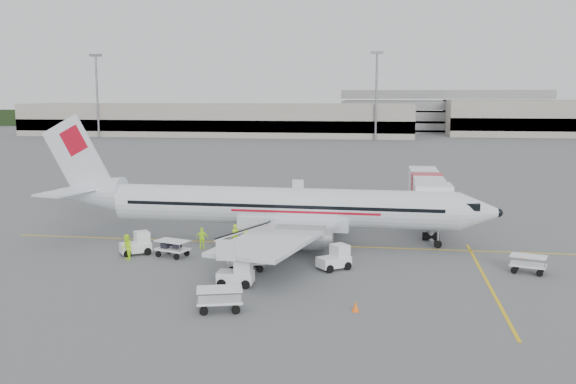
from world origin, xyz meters
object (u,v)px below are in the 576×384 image
aircraft (283,181)px  tug_fore (334,257)px  belt_loader (245,231)px  tug_mid (235,272)px  tug_aft (135,243)px  jet_bridge (426,199)px

aircraft → tug_fore: bearing=-57.1°
tug_fore → belt_loader: bearing=107.6°
tug_fore → tug_mid: bearing=-180.0°
belt_loader → tug_mid: size_ratio=2.34×
belt_loader → tug_aft: (-7.50, -2.74, -0.54)m
jet_bridge → tug_aft: size_ratio=8.22×
tug_fore → tug_mid: (-5.59, -4.55, 0.02)m
belt_loader → tug_fore: bearing=-24.6°
aircraft → tug_aft: 12.07m
tug_fore → tug_aft: bearing=133.6°
jet_bridge → tug_aft: bearing=-147.1°
belt_loader → tug_aft: size_ratio=2.37×
jet_bridge → tug_mid: 24.11m
jet_bridge → tug_fore: bearing=-113.8°
belt_loader → tug_mid: 9.27m
belt_loader → tug_aft: 8.00m
belt_loader → tug_fore: 8.41m
jet_bridge → belt_loader: bearing=-141.1°
aircraft → tug_mid: (-1.02, -11.92, -4.00)m
tug_fore → tug_aft: (-14.51, 1.86, 0.01)m
aircraft → tug_mid: aircraft is taller
tug_fore → aircraft: bearing=82.6°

